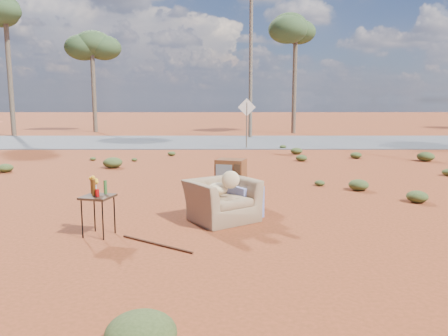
{
  "coord_description": "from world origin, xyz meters",
  "views": [
    {
      "loc": [
        0.45,
        -7.05,
        2.1
      ],
      "look_at": [
        0.48,
        1.31,
        0.8
      ],
      "focal_mm": 35.0,
      "sensor_mm": 36.0,
      "label": 1
    }
  ],
  "objects": [
    {
      "name": "ground",
      "position": [
        0.0,
        0.0,
        0.0
      ],
      "size": [
        140.0,
        140.0,
        0.0
      ],
      "primitive_type": "plane",
      "color": "#95391D",
      "rests_on": "ground"
    },
    {
      "name": "highway",
      "position": [
        0.0,
        15.0,
        0.02
      ],
      "size": [
        140.0,
        7.0,
        0.04
      ],
      "primitive_type": "cube",
      "color": "#565659",
      "rests_on": "ground"
    },
    {
      "name": "armchair",
      "position": [
        0.51,
        0.5,
        0.46
      ],
      "size": [
        1.43,
        1.42,
        0.98
      ],
      "rotation": [
        0.0,
        0.0,
        0.59
      ],
      "color": "#856848",
      "rests_on": "ground"
    },
    {
      "name": "tv_unit",
      "position": [
        0.62,
        1.76,
        0.68
      ],
      "size": [
        0.67,
        0.61,
        0.91
      ],
      "rotation": [
        0.0,
        0.0,
        -0.31
      ],
      "color": "black",
      "rests_on": "ground"
    },
    {
      "name": "side_table",
      "position": [
        -1.51,
        -0.41,
        0.66
      ],
      "size": [
        0.54,
        0.54,
        0.91
      ],
      "rotation": [
        0.0,
        0.0,
        -0.26
      ],
      "color": "#331F12",
      "rests_on": "ground"
    },
    {
      "name": "rusty_bar",
      "position": [
        -0.52,
        -0.9,
        0.02
      ],
      "size": [
        1.14,
        0.79,
        0.04
      ],
      "primitive_type": "cylinder",
      "rotation": [
        0.0,
        1.57,
        -0.6
      ],
      "color": "#462612",
      "rests_on": "ground"
    },
    {
      "name": "road_sign",
      "position": [
        1.5,
        12.0,
        1.5
      ],
      "size": [
        0.78,
        0.06,
        2.19
      ],
      "color": "brown",
      "rests_on": "ground"
    },
    {
      "name": "eucalyptus_left",
      "position": [
        -12.0,
        19.0,
        6.92
      ],
      "size": [
        3.2,
        3.2,
        8.1
      ],
      "color": "brown",
      "rests_on": "ground"
    },
    {
      "name": "eucalyptus_near_left",
      "position": [
        -8.0,
        22.0,
        5.45
      ],
      "size": [
        3.2,
        3.2,
        6.6
      ],
      "color": "brown",
      "rests_on": "ground"
    },
    {
      "name": "eucalyptus_center",
      "position": [
        5.0,
        21.0,
        6.43
      ],
      "size": [
        3.2,
        3.2,
        7.6
      ],
      "color": "brown",
      "rests_on": "ground"
    },
    {
      "name": "utility_pole_center",
      "position": [
        2.0,
        17.5,
        4.15
      ],
      "size": [
        1.4,
        0.2,
        8.0
      ],
      "color": "brown",
      "rests_on": "ground"
    },
    {
      "name": "scrub_patch",
      "position": [
        -0.82,
        4.41,
        0.14
      ],
      "size": [
        17.49,
        8.07,
        0.33
      ],
      "color": "#475726",
      "rests_on": "ground"
    }
  ]
}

